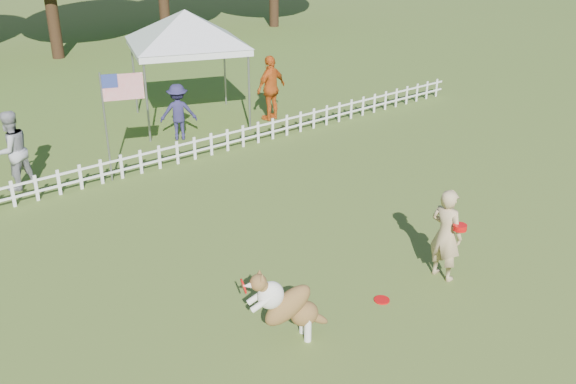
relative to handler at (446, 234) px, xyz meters
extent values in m
plane|color=#41641F|center=(-1.63, 0.57, -0.83)|extent=(120.00, 120.00, 0.00)
imported|color=tan|center=(0.00, 0.00, 0.00)|extent=(0.42, 0.62, 1.65)
cylinder|color=red|center=(-1.36, 0.13, -0.81)|extent=(0.29, 0.29, 0.02)
imported|color=#929397|center=(-4.49, 8.56, 0.09)|extent=(1.04, 0.90, 1.82)
imported|color=#242147|center=(0.12, 9.21, -0.05)|extent=(1.15, 0.97, 1.55)
imported|color=#C25016|center=(3.21, 9.06, 0.14)|extent=(1.20, 0.66, 1.93)
camera|label=1|loc=(-8.12, -5.82, 5.08)|focal=40.00mm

